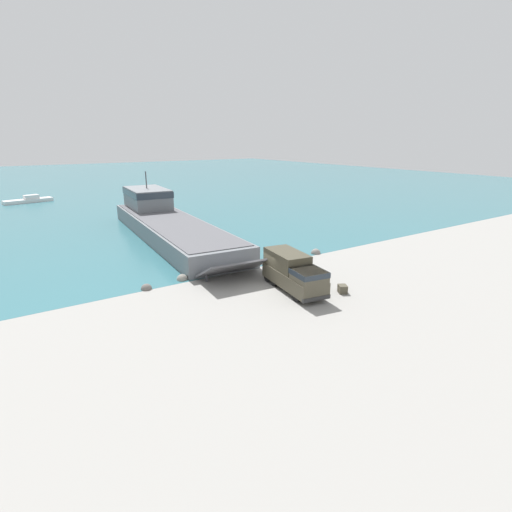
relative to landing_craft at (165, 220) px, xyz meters
name	(u,v)px	position (x,y,z in m)	size (l,w,h in m)	color
ground_plane	(261,284)	(-0.43, -22.40, -1.74)	(240.00, 240.00, 0.00)	gray
water_surface	(65,184)	(-0.43, 71.65, -1.74)	(240.00, 180.00, 0.01)	#336B75
landing_craft	(165,220)	(0.00, 0.00, 0.00)	(9.72, 35.81, 7.34)	slate
military_truck	(293,272)	(0.99, -24.85, -0.23)	(3.38, 7.15, 2.95)	#4C4738
soldier_on_ramp	(308,271)	(3.21, -24.11, -0.74)	(0.35, 0.49, 1.74)	#4C4738
moored_boat_a	(29,200)	(-12.02, 39.29, -1.28)	(8.72, 3.81, 1.40)	white
mooring_bollard	(206,276)	(-3.94, -19.18, -1.26)	(0.26, 0.26, 0.89)	#333338
cargo_crate	(343,289)	(3.86, -27.55, -1.42)	(0.64, 0.77, 0.64)	#4C4738
shoreline_rock_a	(147,289)	(-8.85, -18.07, -1.74)	(0.91, 0.91, 0.91)	#66605B
shoreline_rock_b	(182,280)	(-5.48, -17.57, -1.74)	(0.98, 0.98, 0.98)	gray
shoreline_rock_c	(316,253)	(9.76, -17.88, -1.74)	(1.03, 1.03, 1.03)	gray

